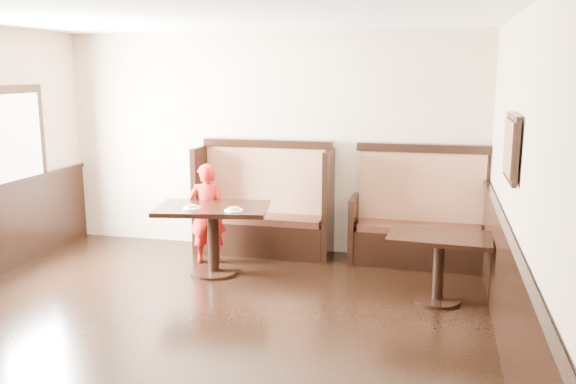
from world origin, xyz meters
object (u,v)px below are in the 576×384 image
(table_main, at_px, (213,222))
(child, at_px, (207,214))
(booth_main, at_px, (265,212))
(booth_neighbor, at_px, (419,224))
(table_neighbor, at_px, (439,252))

(table_main, relative_size, child, 1.11)
(table_main, height_order, child, child)
(booth_main, bearing_deg, child, -132.18)
(booth_neighbor, height_order, child, booth_neighbor)
(table_main, height_order, table_neighbor, table_main)
(booth_main, height_order, child, booth_main)
(booth_main, relative_size, table_main, 1.28)
(booth_main, xyz_separation_m, booth_neighbor, (1.95, -0.00, -0.05))
(child, bearing_deg, table_main, 103.89)
(table_neighbor, bearing_deg, child, 170.22)
(booth_neighbor, xyz_separation_m, table_neighbor, (0.24, -1.26, 0.04))
(table_neighbor, bearing_deg, booth_main, 153.70)
(table_main, bearing_deg, booth_neighbor, 13.13)
(table_main, xyz_separation_m, child, (-0.21, 0.37, 0.00))
(table_main, relative_size, table_neighbor, 1.31)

